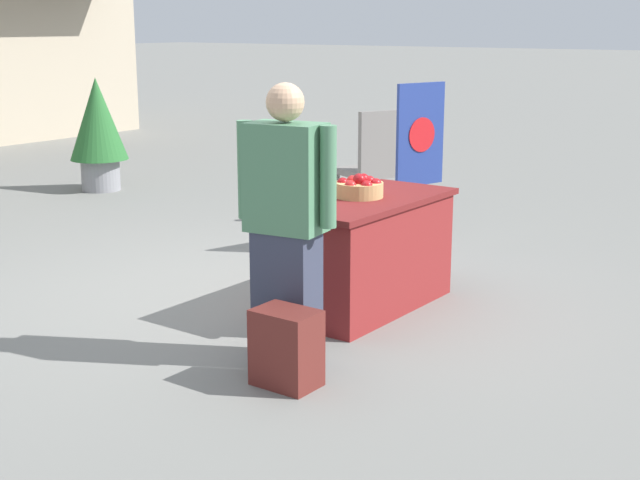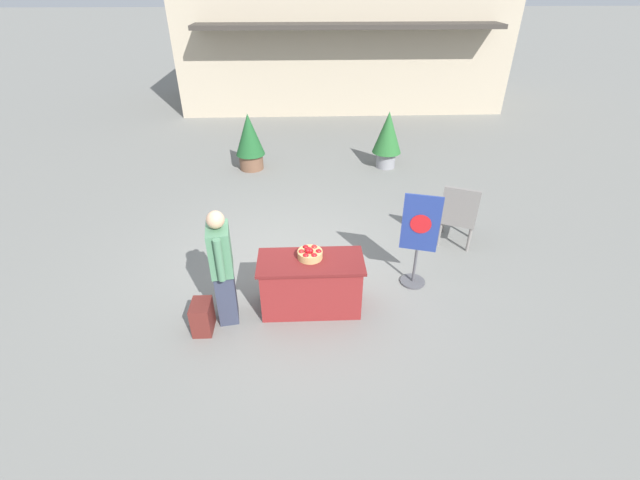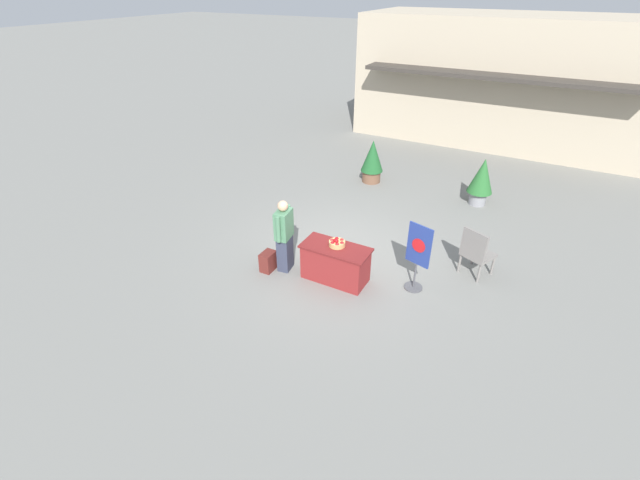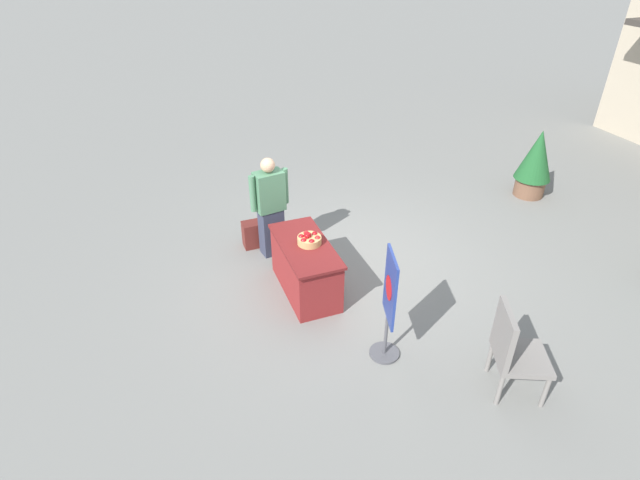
# 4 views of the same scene
# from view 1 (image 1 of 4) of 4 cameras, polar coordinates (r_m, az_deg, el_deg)

# --- Properties ---
(ground_plane) EXTENTS (120.00, 120.00, 0.00)m
(ground_plane) POSITION_cam_1_polar(r_m,az_deg,el_deg) (6.40, -5.11, -3.50)
(ground_plane) COLOR slate
(display_table) EXTENTS (1.37, 0.64, 0.76)m
(display_table) POSITION_cam_1_polar(r_m,az_deg,el_deg) (6.00, 3.01, -0.84)
(display_table) COLOR maroon
(display_table) RESTS_ON ground_plane
(apple_basket) EXTENTS (0.32, 0.32, 0.16)m
(apple_basket) POSITION_cam_1_polar(r_m,az_deg,el_deg) (5.93, 2.54, 3.38)
(apple_basket) COLOR tan
(apple_basket) RESTS_ON display_table
(person_visitor) EXTENTS (0.32, 0.60, 1.58)m
(person_visitor) POSITION_cam_1_polar(r_m,az_deg,el_deg) (4.95, -2.17, 1.01)
(person_visitor) COLOR #33384C
(person_visitor) RESTS_ON ground_plane
(backpack) EXTENTS (0.24, 0.34, 0.42)m
(backpack) POSITION_cam_1_polar(r_m,az_deg,el_deg) (4.77, -2.17, -6.92)
(backpack) COLOR maroon
(backpack) RESTS_ON ground_plane
(poster_board) EXTENTS (0.49, 0.36, 1.42)m
(poster_board) POSITION_cam_1_polar(r_m,az_deg,el_deg) (7.43, 6.39, 4.84)
(poster_board) COLOR #4C4C51
(poster_board) RESTS_ON ground_plane
(patio_chair) EXTENTS (0.73, 0.73, 1.08)m
(patio_chair) POSITION_cam_1_polar(r_m,az_deg,el_deg) (8.74, 3.62, 5.11)
(patio_chair) COLOR gray
(patio_chair) RESTS_ON ground_plane
(potted_plant_far_right) EXTENTS (0.66, 0.66, 1.29)m
(potted_plant_far_right) POSITION_cam_1_polar(r_m,az_deg,el_deg) (10.55, -14.03, 7.03)
(potted_plant_far_right) COLOR gray
(potted_plant_far_right) RESTS_ON ground_plane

